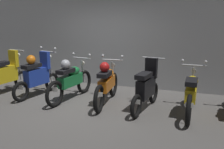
{
  "coord_description": "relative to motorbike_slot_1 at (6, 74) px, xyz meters",
  "views": [
    {
      "loc": [
        2.73,
        -5.6,
        2.22
      ],
      "look_at": [
        0.63,
        0.41,
        0.75
      ],
      "focal_mm": 43.15,
      "sensor_mm": 36.0,
      "label": 1
    }
  ],
  "objects": [
    {
      "name": "ground_plane",
      "position": [
        2.5,
        -0.36,
        -0.52
      ],
      "size": [
        80.0,
        80.0,
        0.0
      ],
      "primitive_type": "plane",
      "color": "#565451"
    },
    {
      "name": "back_wall",
      "position": [
        2.5,
        1.86,
        1.13
      ],
      "size": [
        16.0,
        0.3,
        3.31
      ],
      "primitive_type": "cube",
      "color": "#9EA0A3",
      "rests_on": "ground"
    },
    {
      "name": "motorbike_slot_1",
      "position": [
        0.0,
        0.0,
        0.0
      ],
      "size": [
        0.56,
        1.67,
        1.18
      ],
      "color": "black",
      "rests_on": "ground"
    },
    {
      "name": "motorbike_slot_2",
      "position": [
        1.0,
        0.04,
        0.04
      ],
      "size": [
        0.58,
        1.67,
        1.29
      ],
      "color": "black",
      "rests_on": "ground"
    },
    {
      "name": "motorbike_slot_3",
      "position": [
        2.0,
        0.04,
        0.0
      ],
      "size": [
        0.59,
        1.94,
        1.15
      ],
      "color": "black",
      "rests_on": "ground"
    },
    {
      "name": "motorbike_slot_4",
      "position": [
        3.0,
        0.05,
        0.0
      ],
      "size": [
        0.59,
        1.95,
        1.15
      ],
      "color": "black",
      "rests_on": "ground"
    },
    {
      "name": "motorbike_slot_5",
      "position": [
        4.01,
        -0.05,
        0.0
      ],
      "size": [
        0.56,
        1.68,
        1.18
      ],
      "color": "black",
      "rests_on": "ground"
    },
    {
      "name": "motorbike_slot_6",
      "position": [
        5.01,
        -0.02,
        -0.03
      ],
      "size": [
        0.59,
        1.95,
        1.15
      ],
      "color": "black",
      "rests_on": "ground"
    }
  ]
}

